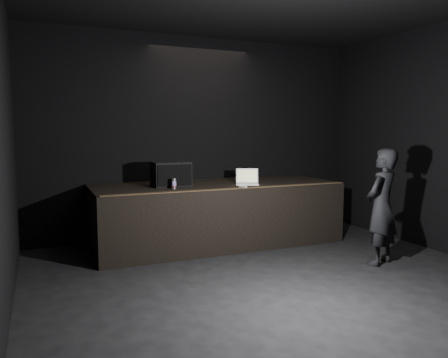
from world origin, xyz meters
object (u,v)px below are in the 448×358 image
stage_monitor (171,174)px  laptop (247,180)px  stage_riser (216,213)px  person (382,207)px  beer_can (174,184)px

stage_monitor → laptop: (1.21, -0.23, -0.13)m
stage_monitor → laptop: bearing=-10.6°
stage_riser → person: size_ratio=2.46×
laptop → beer_can: laptop is taller
stage_monitor → beer_can: bearing=-99.0°
person → laptop: bearing=-75.7°
laptop → beer_can: bearing=-151.3°
laptop → person: 2.12m
beer_can → stage_riser: bearing=24.2°
stage_monitor → beer_can: stage_monitor is taller
stage_monitor → beer_can: size_ratio=3.60×
stage_monitor → person: bearing=-37.9°
stage_monitor → stage_riser: bearing=3.4°
stage_riser → person: person is taller
stage_riser → laptop: 0.76m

